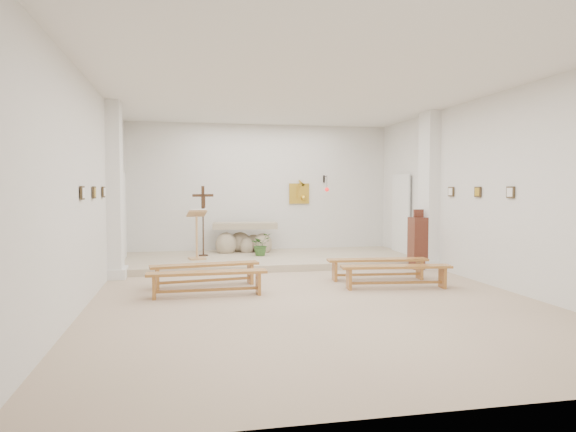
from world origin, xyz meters
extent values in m
cube|color=tan|center=(0.00, 0.00, 0.00)|extent=(7.00, 10.00, 0.00)
cube|color=silver|center=(-3.49, 0.00, 1.75)|extent=(0.02, 10.00, 3.50)
cube|color=silver|center=(3.49, 0.00, 1.75)|extent=(0.02, 10.00, 3.50)
cube|color=silver|center=(0.00, 4.99, 1.75)|extent=(7.00, 0.02, 3.50)
cube|color=silver|center=(0.00, 0.00, 3.49)|extent=(7.00, 10.00, 0.02)
cube|color=#BDB091|center=(0.00, 3.50, 0.07)|extent=(6.98, 3.00, 0.15)
cube|color=white|center=(-3.37, 2.00, 1.75)|extent=(0.26, 0.55, 3.50)
cube|color=white|center=(3.37, 2.00, 1.75)|extent=(0.26, 0.55, 3.50)
cube|color=gold|center=(1.05, 4.96, 1.65)|extent=(0.55, 0.04, 0.55)
cube|color=black|center=(1.75, 4.97, 2.05)|extent=(0.04, 0.02, 0.20)
cylinder|color=black|center=(1.75, 4.82, 2.12)|extent=(0.02, 0.30, 0.02)
cylinder|color=black|center=(1.75, 4.67, 1.95)|extent=(0.01, 0.01, 0.34)
sphere|color=red|center=(1.75, 4.67, 1.76)|extent=(0.11, 0.11, 0.11)
cube|color=#3D2F1B|center=(-3.47, -0.80, 1.72)|extent=(0.03, 0.20, 0.20)
cube|color=#3D2F1B|center=(-3.47, 0.20, 1.72)|extent=(0.03, 0.20, 0.20)
cube|color=#3D2F1B|center=(-3.47, 1.20, 1.72)|extent=(0.03, 0.20, 0.20)
cube|color=#3D2F1B|center=(3.47, -0.80, 1.72)|extent=(0.03, 0.20, 0.20)
cube|color=#3D2F1B|center=(3.47, 0.20, 1.72)|extent=(0.03, 0.20, 0.20)
cube|color=#3D2F1B|center=(3.47, 1.20, 1.72)|extent=(0.03, 0.20, 0.20)
cube|color=silver|center=(-3.43, 2.70, 0.27)|extent=(0.10, 0.85, 0.52)
cube|color=silver|center=(3.43, 2.70, 0.27)|extent=(0.10, 0.85, 0.52)
ellipsoid|color=tan|center=(-0.99, 4.32, 0.37)|extent=(0.53, 0.45, 0.60)
ellipsoid|color=tan|center=(-0.07, 4.25, 0.36)|extent=(0.49, 0.42, 0.56)
ellipsoid|color=tan|center=(-0.61, 4.57, 0.39)|extent=(0.56, 0.48, 0.53)
ellipsoid|color=tan|center=(-0.26, 4.51, 0.34)|extent=(0.46, 0.39, 0.49)
ellipsoid|color=tan|center=(-0.46, 4.35, 0.31)|extent=(0.39, 0.33, 0.46)
cube|color=tan|center=(-0.50, 4.40, 0.84)|extent=(1.69, 0.80, 0.16)
cube|color=tan|center=(-1.75, 3.30, 0.17)|extent=(0.42, 0.42, 0.04)
cylinder|color=tan|center=(-1.75, 3.30, 0.66)|extent=(0.05, 0.05, 1.01)
cube|color=tan|center=(-1.75, 3.28, 1.21)|extent=(0.48, 0.39, 0.16)
cube|color=white|center=(-1.74, 3.24, 1.26)|extent=(0.41, 0.32, 0.13)
cylinder|color=#331D10|center=(-1.58, 3.88, 0.16)|extent=(0.22, 0.22, 0.03)
cylinder|color=#331D10|center=(-1.58, 3.88, 0.66)|extent=(0.03, 0.03, 1.02)
cube|color=#331D10|center=(-1.58, 3.88, 1.50)|extent=(0.07, 0.06, 0.70)
cube|color=#331D10|center=(-1.58, 3.88, 1.62)|extent=(0.51, 0.16, 0.07)
cube|color=#331D10|center=(-1.57, 3.85, 1.47)|extent=(0.10, 0.06, 0.30)
imported|color=#325B24|center=(-0.21, 3.66, 0.42)|extent=(0.65, 0.63, 0.55)
cube|color=#522617|center=(3.08, 1.90, 0.57)|extent=(0.36, 0.36, 1.15)
cube|color=#522617|center=(3.08, 1.90, 1.23)|extent=(0.23, 0.06, 0.19)
cube|color=#A4642F|center=(-1.66, 0.72, 0.39)|extent=(1.99, 0.57, 0.04)
cube|color=#A4642F|center=(-2.51, 0.61, 0.19)|extent=(0.09, 0.29, 0.38)
cube|color=#A4642F|center=(-0.82, 0.84, 0.19)|extent=(0.09, 0.29, 0.38)
cube|color=#A4642F|center=(-1.66, 0.72, 0.11)|extent=(1.65, 0.27, 0.04)
cube|color=#A4642F|center=(1.66, 0.72, 0.39)|extent=(1.99, 0.49, 0.04)
cube|color=#A4642F|center=(0.82, 0.80, 0.19)|extent=(0.08, 0.29, 0.38)
cube|color=#A4642F|center=(2.51, 0.64, 0.19)|extent=(0.08, 0.29, 0.38)
cube|color=#A4642F|center=(1.66, 0.72, 0.11)|extent=(1.65, 0.21, 0.04)
cube|color=#A4642F|center=(-1.66, -0.17, 0.39)|extent=(1.97, 0.34, 0.04)
cube|color=#A4642F|center=(-2.52, -0.18, 0.19)|extent=(0.06, 0.29, 0.38)
cube|color=#A4642F|center=(-0.81, -0.16, 0.19)|extent=(0.06, 0.29, 0.38)
cube|color=#A4642F|center=(-1.66, -0.17, 0.11)|extent=(1.66, 0.07, 0.04)
cube|color=#A4642F|center=(1.66, -0.17, 0.39)|extent=(1.99, 0.55, 0.04)
cube|color=#A4642F|center=(0.82, -0.07, 0.19)|extent=(0.09, 0.29, 0.38)
cube|color=#A4642F|center=(2.51, -0.28, 0.19)|extent=(0.09, 0.29, 0.38)
cube|color=#A4642F|center=(1.66, -0.17, 0.11)|extent=(1.65, 0.26, 0.04)
camera|label=1|loc=(-2.03, -8.67, 1.78)|focal=32.00mm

